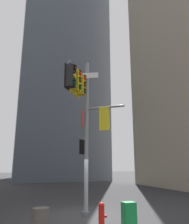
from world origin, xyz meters
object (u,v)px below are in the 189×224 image
object	(u,v)px
fire_hydrant	(102,215)
trash_bin	(40,221)
signal_pole_assembly	(85,108)
newspaper_box	(129,217)

from	to	relation	value
fire_hydrant	trash_bin	bearing A→B (deg)	-178.48
signal_pole_assembly	newspaper_box	world-z (taller)	signal_pole_assembly
signal_pole_assembly	trash_bin	xyz separation A→B (m)	(-2.06, -1.70, -4.49)
trash_bin	newspaper_box	bearing A→B (deg)	-13.76
signal_pole_assembly	newspaper_box	xyz separation A→B (m)	(0.88, -2.42, -4.42)
signal_pole_assembly	fire_hydrant	xyz separation A→B (m)	(0.16, -1.64, -4.44)
fire_hydrant	newspaper_box	size ratio (longest dim) A/B	0.91
newspaper_box	trash_bin	bearing A→B (deg)	166.24
fire_hydrant	newspaper_box	xyz separation A→B (m)	(0.72, -0.78, 0.02)
signal_pole_assembly	fire_hydrant	distance (m)	4.74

